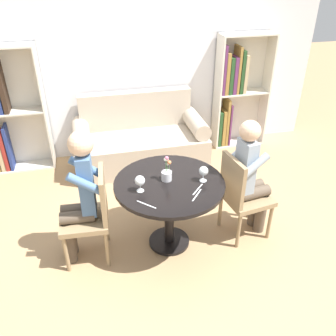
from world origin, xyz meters
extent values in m
plane|color=tan|center=(0.00, 0.00, 0.00)|extent=(16.00, 16.00, 0.00)
cube|color=silver|center=(0.00, 2.08, 1.35)|extent=(5.20, 0.05, 2.70)
cylinder|color=black|center=(0.00, 0.00, 0.70)|extent=(1.01, 1.01, 0.03)
cylinder|color=black|center=(0.00, 0.00, 0.36)|extent=(0.09, 0.09, 0.65)
cylinder|color=black|center=(0.00, 0.00, 0.01)|extent=(0.40, 0.40, 0.03)
cube|color=#B7A893|center=(0.00, 1.60, 0.21)|extent=(1.72, 0.80, 0.42)
cube|color=#B7A893|center=(0.00, 1.92, 0.67)|extent=(1.50, 0.16, 0.50)
cylinder|color=#B7A893|center=(-0.75, 1.60, 0.53)|extent=(0.22, 0.72, 0.22)
cylinder|color=#B7A893|center=(0.75, 1.60, 0.53)|extent=(0.22, 0.72, 0.22)
cube|color=silver|center=(-1.52, 2.02, 0.80)|extent=(0.76, 0.02, 1.59)
cube|color=silver|center=(-1.16, 1.89, 0.80)|extent=(0.02, 0.28, 1.59)
cube|color=silver|center=(-1.52, 1.89, 0.01)|extent=(0.71, 0.28, 0.02)
cube|color=silver|center=(-1.52, 1.89, 0.80)|extent=(0.71, 0.28, 0.02)
cube|color=tan|center=(-1.80, 1.89, 0.28)|extent=(0.05, 0.23, 0.51)
cube|color=maroon|center=(-1.74, 1.89, 0.28)|extent=(0.05, 0.23, 0.52)
cube|color=navy|center=(-1.69, 1.89, 0.32)|extent=(0.03, 0.23, 0.60)
cube|color=#332319|center=(-1.59, 1.89, 1.11)|extent=(0.05, 0.23, 0.61)
cube|color=silver|center=(1.52, 2.02, 0.80)|extent=(0.76, 0.02, 1.59)
cube|color=silver|center=(1.16, 1.89, 0.80)|extent=(0.02, 0.28, 1.59)
cube|color=silver|center=(1.89, 1.89, 0.80)|extent=(0.02, 0.28, 1.59)
cube|color=silver|center=(1.52, 1.89, 0.01)|extent=(0.71, 0.28, 0.02)
cube|color=silver|center=(1.52, 1.89, 0.80)|extent=(0.71, 0.28, 0.02)
cube|color=silver|center=(1.52, 1.89, 1.58)|extent=(0.71, 0.28, 0.02)
cube|color=#234723|center=(1.21, 1.89, 0.28)|extent=(0.04, 0.23, 0.52)
cube|color=olive|center=(1.26, 1.89, 0.29)|extent=(0.05, 0.23, 0.54)
cube|color=olive|center=(1.31, 1.89, 0.37)|extent=(0.04, 0.23, 0.70)
cube|color=#602D5B|center=(1.36, 1.89, 0.33)|extent=(0.03, 0.23, 0.62)
cube|color=#602D5B|center=(1.20, 1.89, 1.14)|extent=(0.03, 0.23, 0.67)
cube|color=olive|center=(1.25, 1.89, 1.09)|extent=(0.05, 0.23, 0.56)
cube|color=#234723|center=(1.31, 1.89, 1.06)|extent=(0.05, 0.23, 0.50)
cube|color=#602D5B|center=(1.36, 1.89, 1.06)|extent=(0.05, 0.23, 0.50)
cube|color=olive|center=(1.41, 1.89, 1.12)|extent=(0.04, 0.23, 0.63)
cube|color=#234723|center=(1.46, 1.89, 1.10)|extent=(0.04, 0.23, 0.59)
cube|color=tan|center=(1.51, 1.89, 1.07)|extent=(0.05, 0.23, 0.52)
cylinder|color=#937A56|center=(-0.95, 0.21, 0.20)|extent=(0.04, 0.04, 0.40)
cylinder|color=#937A56|center=(-0.97, -0.14, 0.20)|extent=(0.04, 0.04, 0.40)
cylinder|color=#937A56|center=(-0.59, 0.19, 0.20)|extent=(0.04, 0.04, 0.40)
cylinder|color=#937A56|center=(-0.62, -0.17, 0.20)|extent=(0.04, 0.04, 0.40)
cube|color=#937A56|center=(-0.78, 0.02, 0.42)|extent=(0.45, 0.45, 0.05)
cube|color=#937A56|center=(-0.59, 0.01, 0.68)|extent=(0.07, 0.38, 0.45)
cylinder|color=#937A56|center=(0.98, -0.17, 0.20)|extent=(0.04, 0.04, 0.40)
cylinder|color=#937A56|center=(0.93, 0.19, 0.20)|extent=(0.04, 0.04, 0.40)
cylinder|color=#937A56|center=(0.63, -0.22, 0.20)|extent=(0.04, 0.04, 0.40)
cylinder|color=#937A56|center=(0.58, 0.14, 0.20)|extent=(0.04, 0.04, 0.40)
cube|color=#937A56|center=(0.78, -0.02, 0.42)|extent=(0.48, 0.48, 0.05)
cube|color=#937A56|center=(0.59, -0.04, 0.68)|extent=(0.09, 0.38, 0.45)
cylinder|color=brown|center=(-0.94, 0.09, 0.23)|extent=(0.11, 0.11, 0.45)
cylinder|color=brown|center=(-0.95, -0.02, 0.23)|extent=(0.11, 0.11, 0.45)
cylinder|color=brown|center=(-0.83, 0.08, 0.50)|extent=(0.31, 0.13, 0.11)
cylinder|color=brown|center=(-0.84, -0.03, 0.50)|extent=(0.31, 0.13, 0.11)
cube|color=#4C709E|center=(-0.72, 0.02, 0.79)|extent=(0.13, 0.21, 0.57)
cylinder|color=#4C709E|center=(-0.71, 0.16, 0.89)|extent=(0.29, 0.09, 0.23)
cylinder|color=#4C709E|center=(-0.73, -0.11, 0.89)|extent=(0.29, 0.09, 0.23)
sphere|color=beige|center=(-0.72, 0.02, 1.18)|extent=(0.21, 0.21, 0.21)
cylinder|color=brown|center=(0.95, -0.04, 0.23)|extent=(0.11, 0.11, 0.45)
cylinder|color=brown|center=(0.93, 0.07, 0.23)|extent=(0.11, 0.11, 0.45)
cylinder|color=brown|center=(0.84, -0.05, 0.50)|extent=(0.31, 0.15, 0.11)
cylinder|color=brown|center=(0.82, 0.06, 0.50)|extent=(0.31, 0.15, 0.11)
cube|color=#93A3B2|center=(0.72, -0.02, 0.78)|extent=(0.15, 0.22, 0.55)
cylinder|color=#93A3B2|center=(0.74, -0.15, 0.87)|extent=(0.29, 0.11, 0.23)
cylinder|color=#93A3B2|center=(0.70, 0.12, 0.87)|extent=(0.29, 0.11, 0.23)
sphere|color=beige|center=(0.72, -0.02, 1.15)|extent=(0.19, 0.19, 0.19)
cylinder|color=white|center=(-0.28, -0.07, 0.72)|extent=(0.06, 0.06, 0.00)
cylinder|color=white|center=(-0.28, -0.07, 0.76)|extent=(0.01, 0.01, 0.07)
sphere|color=white|center=(-0.28, -0.07, 0.82)|extent=(0.09, 0.09, 0.09)
sphere|color=beige|center=(-0.28, -0.07, 0.81)|extent=(0.06, 0.06, 0.06)
cylinder|color=white|center=(0.30, -0.05, 0.72)|extent=(0.06, 0.06, 0.00)
cylinder|color=white|center=(0.30, -0.05, 0.76)|extent=(0.01, 0.01, 0.07)
sphere|color=white|center=(0.30, -0.05, 0.82)|extent=(0.08, 0.08, 0.08)
sphere|color=maroon|center=(0.30, -0.05, 0.81)|extent=(0.06, 0.06, 0.06)
cylinder|color=silver|center=(-0.01, 0.05, 0.76)|extent=(0.10, 0.10, 0.09)
cylinder|color=#4C7A42|center=(-0.01, 0.06, 0.84)|extent=(0.01, 0.01, 0.08)
sphere|color=silver|center=(-0.01, 0.06, 0.88)|extent=(0.04, 0.04, 0.04)
cylinder|color=#4C7A42|center=(0.01, 0.04, 0.85)|extent=(0.01, 0.01, 0.10)
sphere|color=#E07F4C|center=(0.01, 0.04, 0.90)|extent=(0.04, 0.04, 0.04)
cylinder|color=#4C7A42|center=(-0.02, 0.05, 0.87)|extent=(0.00, 0.01, 0.13)
sphere|color=silver|center=(-0.02, 0.05, 0.93)|extent=(0.04, 0.04, 0.04)
cylinder|color=#4C7A42|center=(-0.01, 0.05, 0.87)|extent=(0.01, 0.01, 0.14)
sphere|color=#D16684|center=(-0.01, 0.05, 0.94)|extent=(0.04, 0.04, 0.04)
cylinder|color=#4C7A42|center=(-0.01, 0.06, 0.86)|extent=(0.01, 0.01, 0.12)
sphere|color=silver|center=(-0.01, 0.06, 0.92)|extent=(0.04, 0.04, 0.04)
cube|color=silver|center=(0.21, -0.17, 0.72)|extent=(0.14, 0.15, 0.00)
cube|color=silver|center=(-0.26, -0.28, 0.72)|extent=(0.14, 0.14, 0.00)
cube|color=silver|center=(0.18, -0.25, 0.72)|extent=(0.13, 0.15, 0.00)
camera|label=1|loc=(-0.64, -2.59, 2.48)|focal=38.00mm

